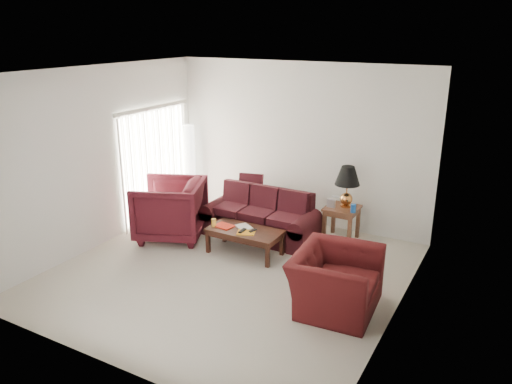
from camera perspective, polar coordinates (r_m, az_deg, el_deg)
floor at (r=7.73m, az=-3.09°, el=-9.16°), size 5.00×5.00×0.00m
blinds at (r=9.68m, az=-11.33°, el=3.10°), size 0.10×2.00×2.16m
sofa at (r=8.80m, az=0.40°, el=-2.62°), size 2.13×1.09×0.84m
throw_pillow at (r=9.51m, az=-0.60°, el=0.77°), size 0.49×0.31×0.47m
end_table at (r=8.86m, az=9.72°, el=-3.55°), size 0.56×0.56×0.61m
table_lamp at (r=8.67m, az=10.36°, el=0.60°), size 0.49×0.49×0.72m
clock at (r=8.68m, az=8.59°, el=-1.28°), size 0.15×0.05×0.14m
blue_canister at (r=8.51m, az=11.06°, el=-1.85°), size 0.12×0.12×0.14m
picture_frame at (r=9.00m, az=9.16°, el=-0.53°), size 0.15×0.18×0.05m
floor_lamp at (r=10.35m, az=-7.60°, el=3.03°), size 0.32×0.32×1.72m
armchair_left at (r=8.89m, az=-9.80°, el=-1.96°), size 1.50×1.48×1.05m
armchair_right at (r=6.75m, az=9.05°, el=-9.98°), size 1.13×1.27×0.78m
coffee_table at (r=8.24m, az=-1.29°, el=-5.70°), size 1.32×0.86×0.43m
magazine_red at (r=8.29m, az=-3.68°, el=-3.90°), size 0.34×0.27×0.02m
magazine_white at (r=8.25m, az=-1.40°, el=-4.00°), size 0.35×0.32×0.02m
magazine_orange at (r=8.03m, az=-1.15°, el=-4.65°), size 0.34×0.30×0.02m
remote_a at (r=8.04m, az=-1.59°, el=-4.44°), size 0.06×0.19×0.02m
remote_b at (r=8.05m, az=-0.36°, el=-4.42°), size 0.08×0.16×0.02m
yellow_glass at (r=8.29m, az=-4.84°, el=-3.51°), size 0.09×0.09×0.13m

